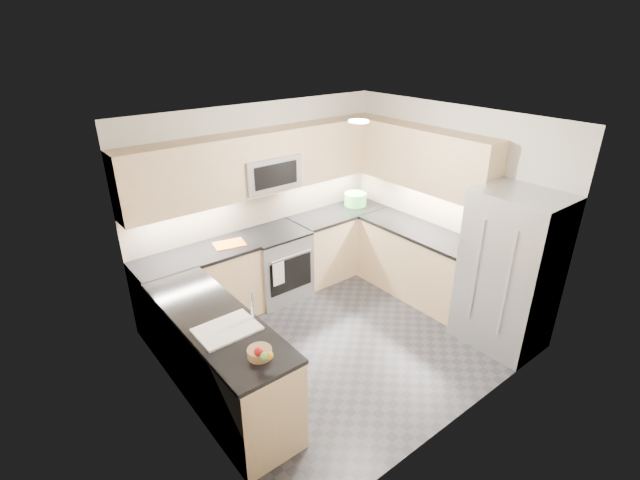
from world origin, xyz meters
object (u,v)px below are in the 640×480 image
at_px(gas_range, 277,265).
at_px(utensil_bowl, 355,199).
at_px(fruit_basket, 260,353).
at_px(microwave, 267,171).
at_px(refrigerator, 510,271).
at_px(cutting_board, 229,244).

height_order(gas_range, utensil_bowl, utensil_bowl).
bearing_deg(fruit_basket, gas_range, 53.80).
height_order(microwave, fruit_basket, microwave).
relative_size(microwave, refrigerator, 0.42).
bearing_deg(microwave, cutting_board, -169.73).
relative_size(refrigerator, utensil_bowl, 5.59).
height_order(refrigerator, utensil_bowl, refrigerator).
relative_size(gas_range, fruit_basket, 4.59).
bearing_deg(gas_range, fruit_basket, -126.20).
height_order(gas_range, refrigerator, refrigerator).
bearing_deg(gas_range, refrigerator, -59.12).
xyz_separation_m(gas_range, refrigerator, (1.45, -2.43, 0.45)).
distance_m(utensil_bowl, fruit_basket, 3.57).
relative_size(utensil_bowl, cutting_board, 0.89).
distance_m(gas_range, fruit_basket, 2.53).
distance_m(refrigerator, fruit_basket, 2.95).
bearing_deg(fruit_basket, refrigerator, -8.29).
relative_size(utensil_bowl, fruit_basket, 1.62).
xyz_separation_m(gas_range, fruit_basket, (-1.46, -2.00, 0.52)).
xyz_separation_m(utensil_bowl, fruit_basket, (-2.91, -2.07, -0.06)).
bearing_deg(microwave, fruit_basket, -124.56).
bearing_deg(utensil_bowl, gas_range, -177.37).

